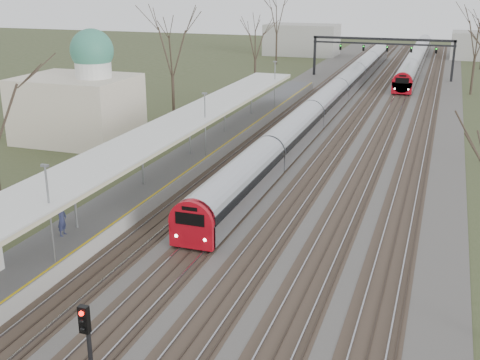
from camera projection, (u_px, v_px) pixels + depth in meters
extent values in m
cube|color=#474442|center=(345.00, 119.00, 64.66)|extent=(24.00, 160.00, 0.10)
cube|color=#4C3828|center=(291.00, 115.00, 66.50)|extent=(2.60, 160.00, 0.06)
cube|color=gray|center=(285.00, 114.00, 66.70)|extent=(0.07, 160.00, 0.12)
cube|color=gray|center=(298.00, 115.00, 66.26)|extent=(0.07, 160.00, 0.12)
cube|color=#4C3828|center=(323.00, 117.00, 65.42)|extent=(2.60, 160.00, 0.06)
cube|color=gray|center=(316.00, 116.00, 65.62)|extent=(0.07, 160.00, 0.12)
cube|color=gray|center=(329.00, 117.00, 65.18)|extent=(0.07, 160.00, 0.12)
cube|color=#4C3828|center=(355.00, 120.00, 64.34)|extent=(2.60, 160.00, 0.06)
cube|color=gray|center=(348.00, 118.00, 64.54)|extent=(0.07, 160.00, 0.12)
cube|color=gray|center=(362.00, 119.00, 64.10)|extent=(0.07, 160.00, 0.12)
cube|color=#4C3828|center=(388.00, 122.00, 63.26)|extent=(2.60, 160.00, 0.06)
cube|color=gray|center=(381.00, 121.00, 63.46)|extent=(0.07, 160.00, 0.12)
cube|color=gray|center=(395.00, 122.00, 63.02)|extent=(0.07, 160.00, 0.12)
cube|color=#4C3828|center=(423.00, 124.00, 62.19)|extent=(2.60, 160.00, 0.06)
cube|color=gray|center=(416.00, 123.00, 62.39)|extent=(0.07, 160.00, 0.12)
cube|color=gray|center=(430.00, 124.00, 61.94)|extent=(0.07, 160.00, 0.12)
cube|color=#9E9B93|center=(207.00, 149.00, 51.61)|extent=(3.50, 69.00, 1.00)
cylinder|color=slate|center=(75.00, 203.00, 33.49)|extent=(0.14, 0.14, 3.00)
cylinder|color=slate|center=(142.00, 164.00, 40.66)|extent=(0.14, 0.14, 3.00)
cylinder|color=slate|center=(190.00, 136.00, 47.84)|extent=(0.14, 0.14, 3.00)
cylinder|color=slate|center=(225.00, 116.00, 55.02)|extent=(0.14, 0.14, 3.00)
cylinder|color=slate|center=(251.00, 100.00, 62.19)|extent=(0.14, 0.14, 3.00)
cube|color=silver|center=(184.00, 120.00, 46.45)|extent=(4.10, 50.00, 0.12)
cube|color=beige|center=(184.00, 122.00, 46.51)|extent=(4.10, 50.00, 0.25)
cube|color=beige|center=(78.00, 109.00, 55.26)|extent=(10.00, 8.00, 6.00)
cylinder|color=silver|center=(93.00, 64.00, 53.31)|extent=(3.20, 3.20, 2.50)
sphere|color=#317B69|center=(92.00, 50.00, 52.93)|extent=(3.80, 3.80, 3.80)
cube|color=black|center=(315.00, 56.00, 93.72)|extent=(0.35, 0.35, 6.00)
cube|color=black|center=(453.00, 61.00, 87.40)|extent=(0.35, 0.35, 6.00)
cube|color=black|center=(383.00, 39.00, 89.64)|extent=(21.00, 0.35, 0.35)
cube|color=black|center=(383.00, 44.00, 89.86)|extent=(21.00, 0.25, 0.25)
cube|color=black|center=(340.00, 47.00, 91.83)|extent=(0.32, 0.22, 0.85)
sphere|color=#0CFF19|center=(340.00, 46.00, 91.62)|extent=(0.16, 0.16, 0.16)
cube|color=black|center=(364.00, 48.00, 90.75)|extent=(0.32, 0.22, 0.85)
sphere|color=#0CFF19|center=(364.00, 46.00, 90.55)|extent=(0.16, 0.16, 0.16)
cube|color=black|center=(387.00, 49.00, 89.67)|extent=(0.32, 0.22, 0.85)
sphere|color=#0CFF19|center=(387.00, 47.00, 89.47)|extent=(0.16, 0.16, 0.16)
cube|color=black|center=(411.00, 50.00, 88.59)|extent=(0.32, 0.22, 0.85)
sphere|color=#0CFF19|center=(411.00, 48.00, 88.39)|extent=(0.16, 0.16, 0.16)
cube|color=black|center=(436.00, 51.00, 87.52)|extent=(0.32, 0.22, 0.85)
sphere|color=#0CFF19|center=(436.00, 49.00, 87.31)|extent=(0.16, 0.16, 0.16)
cylinder|color=#2D231C|center=(173.00, 99.00, 62.85)|extent=(0.30, 0.30, 4.95)
cube|color=#B1B5BC|center=(338.00, 94.00, 73.24)|extent=(2.55, 90.00, 1.60)
cylinder|color=#B1B5BC|center=(338.00, 88.00, 73.03)|extent=(2.60, 89.70, 2.60)
cube|color=black|center=(338.00, 88.00, 73.00)|extent=(2.62, 89.40, 0.55)
cube|color=#9D0813|center=(192.00, 234.00, 32.98)|extent=(2.55, 0.50, 1.50)
cylinder|color=#9D0813|center=(192.00, 222.00, 32.81)|extent=(2.60, 0.60, 2.60)
cube|color=black|center=(190.00, 219.00, 32.47)|extent=(1.70, 0.12, 0.70)
sphere|color=white|center=(177.00, 236.00, 33.10)|extent=(0.22, 0.22, 0.22)
sphere|color=white|center=(205.00, 240.00, 32.57)|extent=(0.22, 0.22, 0.22)
cube|color=black|center=(338.00, 101.00, 73.53)|extent=(1.80, 89.00, 0.35)
cube|color=#B1B5BC|center=(416.00, 60.00, 104.21)|extent=(2.55, 60.00, 1.60)
cylinder|color=#B1B5BC|center=(416.00, 56.00, 104.00)|extent=(2.60, 59.70, 2.60)
cube|color=black|center=(416.00, 55.00, 103.97)|extent=(2.62, 59.40, 0.55)
cube|color=#9D0813|center=(402.00, 88.00, 77.41)|extent=(2.55, 0.50, 1.50)
cylinder|color=#9D0813|center=(402.00, 83.00, 77.23)|extent=(2.60, 0.60, 2.60)
cube|color=black|center=(402.00, 81.00, 76.89)|extent=(1.70, 0.12, 0.70)
sphere|color=white|center=(395.00, 89.00, 77.52)|extent=(0.22, 0.22, 0.22)
sphere|color=white|center=(408.00, 89.00, 77.00)|extent=(0.22, 0.22, 0.22)
cube|color=black|center=(416.00, 65.00, 104.50)|extent=(1.80, 59.00, 0.35)
imported|color=#282D4F|center=(62.00, 220.00, 32.69)|extent=(0.50, 0.71, 1.84)
cylinder|color=black|center=(91.00, 358.00, 20.65)|extent=(0.16, 0.16, 4.00)
cube|color=black|center=(84.00, 319.00, 20.00)|extent=(0.35, 0.22, 1.00)
sphere|color=#FF0C05|center=(81.00, 313.00, 19.79)|extent=(0.18, 0.18, 0.18)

